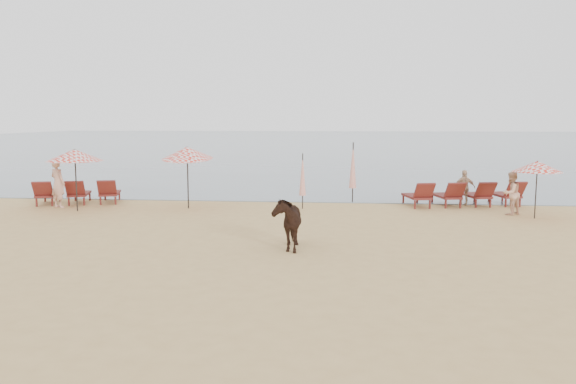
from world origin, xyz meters
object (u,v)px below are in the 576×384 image
at_px(umbrella_open_left_a, 75,155).
at_px(beachgoer_left, 58,183).
at_px(umbrella_open_right, 537,167).
at_px(beachgoer_right_a, 511,193).
at_px(lounger_cluster_left, 78,192).
at_px(lounger_cluster_right, 464,194).
at_px(umbrella_open_left_b, 187,153).
at_px(cow, 287,222).
at_px(beachgoer_right_b, 464,188).
at_px(umbrella_closed_left, 353,166).
at_px(umbrella_closed_right, 303,175).

xyz_separation_m(umbrella_open_left_a, beachgoer_left, (-1.14, 0.76, -1.19)).
xyz_separation_m(umbrella_open_right, beachgoer_right_a, (-0.63, 0.76, -1.06)).
xyz_separation_m(lounger_cluster_left, beachgoer_right_a, (17.24, -0.98, 0.31)).
height_order(umbrella_open_right, beachgoer_left, umbrella_open_right).
height_order(lounger_cluster_right, umbrella_open_left_b, umbrella_open_left_b).
height_order(cow, beachgoer_right_a, beachgoer_right_a).
bearing_deg(lounger_cluster_right, beachgoer_right_b, 57.30).
height_order(lounger_cluster_right, beachgoer_right_b, beachgoer_right_b).
height_order(umbrella_closed_left, umbrella_closed_right, umbrella_closed_left).
relative_size(lounger_cluster_left, beachgoer_right_a, 2.25).
distance_m(umbrella_open_left_a, umbrella_closed_right, 8.79).
relative_size(lounger_cluster_left, lounger_cluster_right, 0.75).
relative_size(lounger_cluster_left, cow, 2.05).
relative_size(umbrella_open_left_a, umbrella_open_right, 1.16).
xyz_separation_m(beachgoer_right_a, beachgoer_right_b, (-1.25, 2.07, -0.07)).
height_order(lounger_cluster_left, umbrella_closed_left, umbrella_closed_left).
relative_size(lounger_cluster_right, umbrella_open_left_b, 1.90).
bearing_deg(umbrella_closed_left, lounger_cluster_right, -7.86).
xyz_separation_m(umbrella_open_left_b, umbrella_closed_right, (4.55, 0.31, -0.86)).
relative_size(cow, beachgoer_left, 0.90).
distance_m(umbrella_open_left_b, umbrella_closed_right, 4.64).
bearing_deg(umbrella_open_left_a, umbrella_closed_right, 7.75).
xyz_separation_m(lounger_cluster_right, umbrella_open_left_a, (-15.13, -2.66, 1.66)).
distance_m(umbrella_open_left_a, umbrella_open_left_b, 4.24).
bearing_deg(beachgoer_right_b, beachgoer_right_a, 121.95).
bearing_deg(umbrella_closed_left, umbrella_open_left_b, -161.55).
bearing_deg(beachgoer_right_b, umbrella_open_left_b, 9.76).
bearing_deg(umbrella_closed_right, umbrella_open_left_b, -176.16).
height_order(umbrella_open_left_b, umbrella_open_right, umbrella_open_left_b).
xyz_separation_m(lounger_cluster_right, umbrella_closed_left, (-4.48, 0.62, 1.08)).
bearing_deg(umbrella_open_left_a, lounger_cluster_right, 8.51).
height_order(umbrella_open_left_a, cow, umbrella_open_left_a).
height_order(lounger_cluster_right, umbrella_open_right, umbrella_open_right).
bearing_deg(lounger_cluster_left, umbrella_open_left_b, -23.47).
height_order(umbrella_open_left_b, beachgoer_right_b, umbrella_open_left_b).
bearing_deg(umbrella_open_left_a, umbrella_open_right, -1.43).
height_order(umbrella_open_left_a, umbrella_closed_left, umbrella_closed_left).
xyz_separation_m(lounger_cluster_left, lounger_cluster_right, (15.93, 0.91, 0.01)).
bearing_deg(lounger_cluster_left, umbrella_closed_right, -17.96).
relative_size(lounger_cluster_left, umbrella_open_left_a, 1.50).
xyz_separation_m(umbrella_closed_right, beachgoer_right_b, (6.55, 1.44, -0.62)).
bearing_deg(umbrella_open_left_b, beachgoer_right_b, 16.16).
height_order(umbrella_open_right, beachgoer_right_b, umbrella_open_right).
bearing_deg(umbrella_open_right, umbrella_closed_right, 174.92).
distance_m(umbrella_open_left_b, beachgoer_left, 5.39).
relative_size(cow, beachgoer_right_a, 1.10).
relative_size(umbrella_closed_left, beachgoer_left, 1.31).
relative_size(umbrella_closed_right, beachgoer_right_a, 1.36).
relative_size(umbrella_open_right, beachgoer_left, 1.06).
bearing_deg(beachgoer_left, lounger_cluster_left, -81.99).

